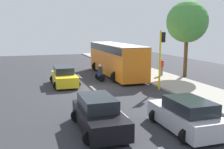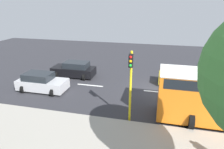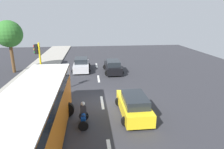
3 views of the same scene
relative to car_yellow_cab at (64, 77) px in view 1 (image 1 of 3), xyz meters
The scene contains 15 objects.
ground_plane 3.07m from the car_yellow_cab, 47.92° to the right, with size 40.00×60.00×0.10m, color #2D2D33.
sidewalk 9.28m from the car_yellow_cab, 13.80° to the right, with size 4.00×60.00×0.15m, color #9E998E.
lane_stripe_north 8.48m from the car_yellow_cab, 76.34° to the right, with size 0.20×2.40×0.01m, color white.
lane_stripe_mid 3.06m from the car_yellow_cab, 47.92° to the right, with size 0.20×2.40×0.01m, color white.
lane_stripe_south 4.34m from the car_yellow_cab, 62.24° to the left, with size 0.20×2.40×0.01m, color white.
lane_stripe_far_south 10.02m from the car_yellow_cab, 78.48° to the left, with size 0.20×2.40×0.01m, color white.
car_yellow_cab is the anchor object (origin of this frame).
car_black 10.49m from the car_yellow_cab, 89.01° to the right, with size 2.15×4.24×1.52m.
car_silver 12.42m from the car_yellow_cab, 71.55° to the right, with size 2.23×4.08×1.52m.
city_bus 6.56m from the car_yellow_cab, 30.17° to the left, with size 3.20×11.00×3.16m.
motorcycle 3.47m from the car_yellow_cab, 15.71° to the left, with size 0.60×1.30×1.53m.
pedestrian_near_signal 11.65m from the car_yellow_cab, 28.23° to the left, with size 0.40×0.24×1.69m.
pedestrian_by_tree 9.61m from the car_yellow_cab, ahead, with size 0.40×0.24×1.69m.
traffic_light_corner 8.18m from the car_yellow_cab, 29.70° to the right, with size 0.49×0.24×4.50m.
street_tree_center 12.82m from the car_yellow_cab, ahead, with size 3.98×3.98×7.31m.
Camera 1 is at (-4.75, -19.47, 4.55)m, focal length 42.27 mm.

